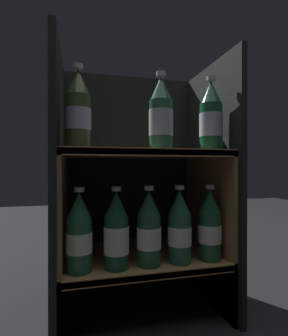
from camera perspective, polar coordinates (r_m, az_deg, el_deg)
The scene contains 13 objects.
fridge_back_wall at distance 1.16m, azimuth -3.16°, elevation -2.84°, with size 0.59×0.02×0.92m, color black.
fridge_side_left at distance 0.94m, azimuth -18.20°, elevation -3.57°, with size 0.02×0.43×0.92m, color black.
fridge_side_right at distance 1.06m, azimuth 14.38°, elevation -3.12°, with size 0.02×0.43×0.92m, color black.
shelf_lower at distance 1.01m, azimuth -0.70°, elevation -20.26°, with size 0.55×0.39×0.21m.
shelf_upper at distance 0.96m, azimuth -0.76°, elevation -6.59°, with size 0.55×0.39×0.58m.
bottle_upper_front_0 at distance 0.83m, azimuth -14.18°, elevation 11.79°, with size 0.08×0.08×0.25m.
bottle_upper_front_1 at distance 0.87m, azimuth 3.71°, elevation 11.15°, with size 0.08×0.08×0.25m.
bottle_upper_front_2 at distance 0.94m, azimuth 14.37°, elevation 10.35°, with size 0.08×0.08×0.25m.
bottle_lower_front_0 at distance 0.84m, azimuth -13.92°, elevation -13.84°, with size 0.08×0.08×0.25m.
bottle_lower_front_1 at distance 0.84m, azimuth -6.02°, elevation -13.83°, with size 0.08×0.08×0.25m.
bottle_lower_front_2 at distance 0.86m, azimuth 0.90°, elevation -13.41°, with size 0.08×0.08×0.25m.
bottle_lower_front_3 at distance 0.90m, azimuth 7.75°, elevation -12.87°, with size 0.08×0.08×0.25m.
bottle_lower_front_4 at distance 0.94m, azimuth 14.11°, elevation -12.23°, with size 0.08×0.08×0.25m.
Camera 1 is at (-0.22, -0.74, 0.52)m, focal length 28.00 mm.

